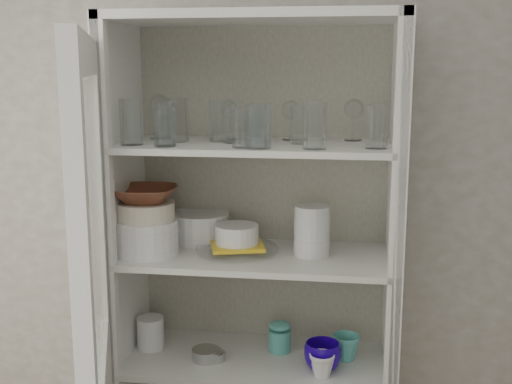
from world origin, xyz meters
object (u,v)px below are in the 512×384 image
Objects in this scene: measuring_cups at (206,354)px; cream_bowl at (146,211)px; grey_bowl_stack at (312,230)px; mug_teal at (346,347)px; white_ramekin at (237,234)px; mug_white at (322,365)px; pantry_cabinet at (258,329)px; terracotta_bowl at (145,194)px; glass_platter at (237,249)px; yellow_trivet at (237,245)px; goblet_1 at (229,118)px; goblet_0 at (159,114)px; teal_jar at (280,338)px; goblet_3 at (354,118)px; plate_stack_back at (200,227)px; white_canister at (151,333)px; plate_stack_front at (146,237)px; goblet_2 at (291,119)px; mug_blue at (322,356)px.

cream_bowl is at bearing -177.71° from measuring_cups.
grey_bowl_stack is 0.46m from mug_teal.
white_ramekin is 0.55m from mug_white.
cream_bowl is at bearing -161.52° from pantry_cabinet.
measuring_cups is (0.21, 0.01, -0.54)m from cream_bowl.
mug_white reaches higher than measuring_cups.
terracotta_bowl is 0.36m from white_ramekin.
grey_bowl_stack reaches higher than glass_platter.
goblet_1 is at bearing 118.57° from yellow_trivet.
goblet_0 reaches higher than teal_jar.
goblet_0 reaches higher than goblet_3.
goblet_0 reaches higher than terracotta_bowl.
yellow_trivet reaches higher than mug_white.
mug_teal is 1.01× the size of teal_jar.
goblet_1 reaches higher than teal_jar.
white_ramekin is 1.54× the size of measuring_cups.
mug_white is at bearing -5.58° from terracotta_bowl.
plate_stack_back reaches higher than yellow_trivet.
grey_bowl_stack reaches higher than yellow_trivet.
goblet_3 is at bearing 38.83° from grey_bowl_stack.
goblet_0 is 1.48× the size of white_canister.
plate_stack_front is 0.83m from mug_teal.
plate_stack_front reaches higher than mug_teal.
goblet_0 is 1.07m from mug_white.
white_canister reaches higher than mug_teal.
pantry_cabinet is at bearing 18.48° from plate_stack_front.
goblet_3 reaches higher than goblet_2.
goblet_1 reaches higher than plate_stack_front.
grey_bowl_stack reaches higher than teal_jar.
pantry_cabinet is 0.56m from plate_stack_front.
plate_stack_front is 2.55× the size of mug_white.
mug_teal is (0.40, 0.01, -0.38)m from yellow_trivet.
measuring_cups is (-0.43, 0.07, -0.02)m from mug_white.
goblet_1 is 1.18× the size of mug_blue.
goblet_2 is 0.88m from mug_white.
terracotta_bowl is 0.86m from mug_white.
goblet_3 is 1.02× the size of white_ramekin.
white_canister is at bearing -166.43° from mug_teal.
grey_bowl_stack reaches higher than measuring_cups.
plate_stack_back is 0.48m from measuring_cups.
mug_white is (0.32, -0.14, -0.42)m from white_ramekin.
grey_bowl_stack is (-0.14, -0.11, -0.39)m from goblet_3.
goblet_3 is (0.44, 0.03, 0.00)m from goblet_1.
plate_stack_front is 0.76× the size of glass_platter.
goblet_2 is at bearing 5.85° from goblet_1.
mug_white is at bearing -110.06° from goblet_3.
pantry_cabinet is at bearing -6.67° from goblet_1.
white_canister is at bearing 105.85° from plate_stack_front.
goblet_0 is 0.78× the size of plate_stack_front.
pantry_cabinet is 0.40m from white_ramekin.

